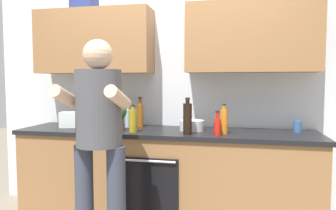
{
  "coord_description": "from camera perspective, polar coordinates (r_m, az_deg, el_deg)",
  "views": [
    {
      "loc": [
        0.67,
        -2.97,
        1.37
      ],
      "look_at": [
        0.05,
        -0.1,
        1.15
      ],
      "focal_mm": 34.45,
      "sensor_mm": 36.0,
      "label": 1
    }
  ],
  "objects": [
    {
      "name": "back_wall_unit",
      "position": [
        3.31,
        0.46,
        6.54
      ],
      "size": [
        4.0,
        0.38,
        2.5
      ],
      "color": "silver",
      "rests_on": "ground"
    },
    {
      "name": "counter",
      "position": [
        3.18,
        -0.55,
        -12.51
      ],
      "size": [
        2.84,
        0.67,
        0.9
      ],
      "color": "olive",
      "rests_on": "ground"
    },
    {
      "name": "person_standing",
      "position": [
        2.45,
        -12.14,
        -4.69
      ],
      "size": [
        0.49,
        0.45,
        1.67
      ],
      "color": "#383D4C",
      "rests_on": "ground"
    },
    {
      "name": "bottle_syrup",
      "position": [
        3.31,
        -4.93,
        -1.69
      ],
      "size": [
        0.06,
        0.06,
        0.31
      ],
      "color": "#8C4C14",
      "rests_on": "counter"
    },
    {
      "name": "bottle_soy",
      "position": [
        2.83,
        3.47,
        -2.34
      ],
      "size": [
        0.08,
        0.08,
        0.32
      ],
      "color": "black",
      "rests_on": "counter"
    },
    {
      "name": "bottle_water",
      "position": [
        3.29,
        -7.22,
        -2.15
      ],
      "size": [
        0.05,
        0.05,
        0.25
      ],
      "color": "silver",
      "rests_on": "counter"
    },
    {
      "name": "bottle_oil",
      "position": [
        2.97,
        -6.22,
        -2.74
      ],
      "size": [
        0.07,
        0.07,
        0.25
      ],
      "color": "olive",
      "rests_on": "counter"
    },
    {
      "name": "bottle_hotsauce",
      "position": [
        2.81,
        8.73,
        -3.64
      ],
      "size": [
        0.06,
        0.06,
        0.21
      ],
      "color": "red",
      "rests_on": "counter"
    },
    {
      "name": "bottle_juice",
      "position": [
        2.9,
        9.86,
        -2.83
      ],
      "size": [
        0.07,
        0.07,
        0.27
      ],
      "color": "orange",
      "rests_on": "counter"
    },
    {
      "name": "cup_tea",
      "position": [
        3.19,
        21.92,
        -3.55
      ],
      "size": [
        0.07,
        0.07,
        0.1
      ],
      "primitive_type": "cylinder",
      "color": "#33598C",
      "rests_on": "counter"
    },
    {
      "name": "mixing_bowl",
      "position": [
        3.06,
        4.24,
        -3.62
      ],
      "size": [
        0.23,
        0.23,
        0.1
      ],
      "primitive_type": "cylinder",
      "color": "silver",
      "rests_on": "counter"
    },
    {
      "name": "knife_block",
      "position": [
        3.27,
        -9.98,
        -1.98
      ],
      "size": [
        0.1,
        0.14,
        0.29
      ],
      "color": "brown",
      "rests_on": "counter"
    },
    {
      "name": "potted_herb",
      "position": [
        3.07,
        -9.13,
        -1.53
      ],
      "size": [
        0.2,
        0.2,
        0.29
      ],
      "color": "#9E6647",
      "rests_on": "counter"
    },
    {
      "name": "grocery_bag_produce",
      "position": [
        3.43,
        -17.02,
        -2.48
      ],
      "size": [
        0.21,
        0.18,
        0.16
      ],
      "primitive_type": "cube",
      "rotation": [
        0.0,
        0.0,
        0.26
      ],
      "color": "silver",
      "rests_on": "counter"
    }
  ]
}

